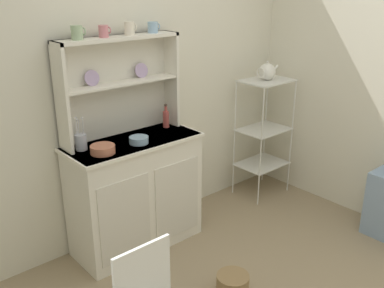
{
  "coord_description": "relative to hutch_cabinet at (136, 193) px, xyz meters",
  "views": [
    {
      "loc": [
        -1.8,
        -1.15,
        1.96
      ],
      "look_at": [
        0.18,
        1.12,
        0.82
      ],
      "focal_mm": 40.87,
      "sensor_mm": 36.0,
      "label": 1
    }
  ],
  "objects": [
    {
      "name": "bowl_mixing_large",
      "position": [
        -0.29,
        -0.07,
        0.45
      ],
      "size": [
        0.17,
        0.17,
        0.06
      ],
      "primitive_type": "cylinder",
      "color": "#C67556",
      "rests_on": "hutch_cabinet"
    },
    {
      "name": "wall_back",
      "position": [
        0.17,
        0.26,
        0.8
      ],
      "size": [
        3.84,
        0.05,
        2.5
      ],
      "primitive_type": "cube",
      "color": "silver",
      "rests_on": "ground"
    },
    {
      "name": "porcelain_teapot",
      "position": [
        1.42,
        -0.04,
        0.75
      ],
      "size": [
        0.24,
        0.15,
        0.17
      ],
      "color": "white",
      "rests_on": "bakers_rack"
    },
    {
      "name": "cup_sage_0",
      "position": [
        -0.3,
        0.12,
        1.2
      ],
      "size": [
        0.09,
        0.08,
        0.09
      ],
      "color": "#9EB78E",
      "rests_on": "hutch_shelf_unit"
    },
    {
      "name": "bakers_rack",
      "position": [
        1.42,
        -0.04,
        0.25
      ],
      "size": [
        0.46,
        0.34,
        1.12
      ],
      "color": "silver",
      "rests_on": "ground"
    },
    {
      "name": "cup_sky_3",
      "position": [
        0.3,
        0.12,
        1.19
      ],
      "size": [
        0.09,
        0.08,
        0.08
      ],
      "color": "#8EB2D1",
      "rests_on": "hutch_shelf_unit"
    },
    {
      "name": "floor_basket",
      "position": [
        0.13,
        -0.91,
        -0.37
      ],
      "size": [
        0.22,
        0.22,
        0.14
      ],
      "primitive_type": "cylinder",
      "color": "#93754C",
      "rests_on": "ground"
    },
    {
      "name": "cup_cream_2",
      "position": [
        0.1,
        0.12,
        1.2
      ],
      "size": [
        0.09,
        0.07,
        0.09
      ],
      "color": "silver",
      "rests_on": "hutch_shelf_unit"
    },
    {
      "name": "hutch_shelf_unit",
      "position": [
        -0.0,
        0.16,
        0.84
      ],
      "size": [
        0.93,
        0.18,
        0.73
      ],
      "color": "silver",
      "rests_on": "hutch_cabinet"
    },
    {
      "name": "hutch_cabinet",
      "position": [
        0.0,
        0.0,
        0.0
      ],
      "size": [
        1.0,
        0.45,
        0.87
      ],
      "color": "white",
      "rests_on": "ground"
    },
    {
      "name": "bowl_floral_medium",
      "position": [
        0.0,
        -0.07,
        0.45
      ],
      "size": [
        0.14,
        0.14,
        0.05
      ],
      "primitive_type": "cylinder",
      "color": "#8EB2D1",
      "rests_on": "hutch_cabinet"
    },
    {
      "name": "cup_rose_1",
      "position": [
        -0.11,
        0.12,
        1.19
      ],
      "size": [
        0.08,
        0.07,
        0.08
      ],
      "color": "#D17A84",
      "rests_on": "hutch_shelf_unit"
    },
    {
      "name": "jam_bottle",
      "position": [
        0.37,
        0.09,
        0.49
      ],
      "size": [
        0.05,
        0.05,
        0.19
      ],
      "color": "#B74C47",
      "rests_on": "hutch_cabinet"
    },
    {
      "name": "utensil_jar",
      "position": [
        -0.37,
        0.08,
        0.48
      ],
      "size": [
        0.08,
        0.08,
        0.23
      ],
      "color": "#B2B7C6",
      "rests_on": "hutch_cabinet"
    }
  ]
}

